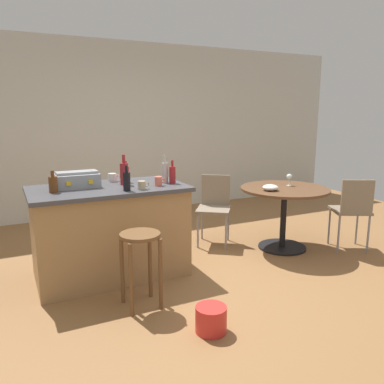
# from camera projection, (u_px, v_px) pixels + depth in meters

# --- Properties ---
(ground_plane) EXTENTS (8.80, 8.80, 0.00)m
(ground_plane) POSITION_uv_depth(u_px,v_px,m) (211.00, 271.00, 4.02)
(ground_plane) COLOR olive
(back_wall) EXTENTS (8.00, 0.10, 2.70)m
(back_wall) POSITION_uv_depth(u_px,v_px,m) (127.00, 129.00, 6.23)
(back_wall) COLOR beige
(back_wall) RESTS_ON ground_plane
(kitchen_island) EXTENTS (1.50, 0.82, 0.91)m
(kitchen_island) POSITION_uv_depth(u_px,v_px,m) (110.00, 231.00, 3.87)
(kitchen_island) COLOR #A37A4C
(kitchen_island) RESTS_ON ground_plane
(wooden_stool) EXTENTS (0.34, 0.34, 0.65)m
(wooden_stool) POSITION_uv_depth(u_px,v_px,m) (141.00, 253.00, 3.23)
(wooden_stool) COLOR brown
(wooden_stool) RESTS_ON ground_plane
(dining_table) EXTENTS (1.04, 1.04, 0.75)m
(dining_table) POSITION_uv_depth(u_px,v_px,m) (284.00, 202.00, 4.61)
(dining_table) COLOR black
(dining_table) RESTS_ON ground_plane
(folding_chair_near) EXTENTS (0.56, 0.56, 0.85)m
(folding_chair_near) POSITION_uv_depth(u_px,v_px,m) (214.00, 204.00, 4.83)
(folding_chair_near) COLOR #7F705B
(folding_chair_near) RESTS_ON ground_plane
(folding_chair_far) EXTENTS (0.54, 0.54, 0.88)m
(folding_chair_far) POSITION_uv_depth(u_px,v_px,m) (352.00, 208.00, 4.53)
(folding_chair_far) COLOR #7F705B
(folding_chair_far) RESTS_ON ground_plane
(toolbox) EXTENTS (0.40, 0.27, 0.16)m
(toolbox) POSITION_uv_depth(u_px,v_px,m) (77.00, 180.00, 3.73)
(toolbox) COLOR gray
(toolbox) RESTS_ON kitchen_island
(bottle_0) EXTENTS (0.07, 0.07, 0.24)m
(bottle_0) POSITION_uv_depth(u_px,v_px,m) (172.00, 174.00, 3.94)
(bottle_0) COLOR maroon
(bottle_0) RESTS_ON kitchen_island
(bottle_1) EXTENTS (0.08, 0.08, 0.20)m
(bottle_1) POSITION_uv_depth(u_px,v_px,m) (53.00, 184.00, 3.49)
(bottle_1) COLOR #603314
(bottle_1) RESTS_ON kitchen_island
(bottle_2) EXTENTS (0.06, 0.06, 0.22)m
(bottle_2) POSITION_uv_depth(u_px,v_px,m) (126.00, 174.00, 4.00)
(bottle_2) COLOR maroon
(bottle_2) RESTS_ON kitchen_island
(bottle_3) EXTENTS (0.07, 0.07, 0.24)m
(bottle_3) POSITION_uv_depth(u_px,v_px,m) (127.00, 181.00, 3.56)
(bottle_3) COLOR black
(bottle_3) RESTS_ON kitchen_island
(bottle_4) EXTENTS (0.06, 0.06, 0.28)m
(bottle_4) POSITION_uv_depth(u_px,v_px,m) (165.00, 172.00, 3.96)
(bottle_4) COLOR #B7B2AD
(bottle_4) RESTS_ON kitchen_island
(bottle_5) EXTENTS (0.08, 0.08, 0.30)m
(bottle_5) POSITION_uv_depth(u_px,v_px,m) (124.00, 173.00, 3.86)
(bottle_5) COLOR maroon
(bottle_5) RESTS_ON kitchen_island
(cup_0) EXTENTS (0.11, 0.07, 0.09)m
(cup_0) POSITION_uv_depth(u_px,v_px,m) (159.00, 181.00, 3.81)
(cup_0) COLOR #DB6651
(cup_0) RESTS_ON kitchen_island
(cup_1) EXTENTS (0.12, 0.08, 0.08)m
(cup_1) POSITION_uv_depth(u_px,v_px,m) (112.00, 177.00, 4.05)
(cup_1) COLOR white
(cup_1) RESTS_ON kitchen_island
(cup_2) EXTENTS (0.11, 0.07, 0.08)m
(cup_2) POSITION_uv_depth(u_px,v_px,m) (142.00, 185.00, 3.64)
(cup_2) COLOR tan
(cup_2) RESTS_ON kitchen_island
(wine_glass) EXTENTS (0.07, 0.07, 0.14)m
(wine_glass) POSITION_uv_depth(u_px,v_px,m) (289.00, 177.00, 4.69)
(wine_glass) COLOR silver
(wine_glass) RESTS_ON dining_table
(serving_bowl) EXTENTS (0.18, 0.18, 0.07)m
(serving_bowl) POSITION_uv_depth(u_px,v_px,m) (270.00, 187.00, 4.41)
(serving_bowl) COLOR white
(serving_bowl) RESTS_ON dining_table
(plastic_bucket) EXTENTS (0.24, 0.24, 0.20)m
(plastic_bucket) POSITION_uv_depth(u_px,v_px,m) (211.00, 319.00, 2.91)
(plastic_bucket) COLOR red
(plastic_bucket) RESTS_ON ground_plane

